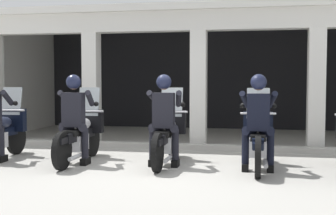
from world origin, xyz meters
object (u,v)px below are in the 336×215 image
object	(u,v)px
motorcycle_left	(81,134)
police_officer_left	(74,111)
motorcycle_far_left	(0,133)
police_officer_right	(258,114)
motorcycle_center	(167,135)
police_officer_center	(164,112)
motorcycle_right	(258,139)

from	to	relation	value
motorcycle_left	police_officer_left	xyz separation A→B (m)	(-0.00, -0.28, 0.44)
motorcycle_far_left	police_officer_right	bearing A→B (deg)	-2.36
motorcycle_center	police_officer_center	size ratio (longest dim) A/B	1.29
motorcycle_far_left	police_officer_center	world-z (taller)	police_officer_center
police_officer_center	motorcycle_right	world-z (taller)	police_officer_center
police_officer_center	motorcycle_center	bearing A→B (deg)	99.25
motorcycle_center	police_officer_center	bearing A→B (deg)	-80.75
motorcycle_center	motorcycle_left	bearing A→B (deg)	-165.90
police_officer_left	motorcycle_center	bearing A→B (deg)	15.99
police_officer_right	motorcycle_right	bearing A→B (deg)	98.42
motorcycle_left	police_officer_left	distance (m)	0.52
motorcycle_far_left	motorcycle_right	xyz separation A→B (m)	(4.76, 0.04, 0.00)
police_officer_center	police_officer_right	xyz separation A→B (m)	(1.59, -0.13, 0.00)
motorcycle_right	police_officer_left	bearing A→B (deg)	-166.31
motorcycle_left	motorcycle_right	size ratio (longest dim) A/B	1.00
motorcycle_far_left	police_officer_right	xyz separation A→B (m)	(4.76, -0.24, 0.44)
police_officer_center	police_officer_right	world-z (taller)	same
motorcycle_center	police_officer_center	xyz separation A→B (m)	(-0.00, -0.28, 0.44)
motorcycle_center	police_officer_right	size ratio (longest dim) A/B	1.29
police_officer_center	police_officer_left	bearing A→B (deg)	-165.90
motorcycle_far_left	police_officer_center	xyz separation A→B (m)	(3.17, -0.11, 0.44)
motorcycle_far_left	police_officer_left	xyz separation A→B (m)	(1.59, -0.24, 0.44)
motorcycle_center	motorcycle_right	size ratio (longest dim) A/B	1.00
motorcycle_far_left	motorcycle_left	size ratio (longest dim) A/B	1.00
motorcycle_center	police_officer_center	distance (m)	0.52
motorcycle_left	police_officer_left	world-z (taller)	police_officer_left
motorcycle_far_left	motorcycle_left	distance (m)	1.59
police_officer_right	police_officer_left	bearing A→B (deg)	-171.41
motorcycle_left	police_officer_right	xyz separation A→B (m)	(3.17, -0.29, 0.44)
police_officer_left	motorcycle_center	size ratio (longest dim) A/B	0.78
motorcycle_left	motorcycle_right	bearing A→B (deg)	1.38
police_officer_right	police_officer_center	bearing A→B (deg)	-176.10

